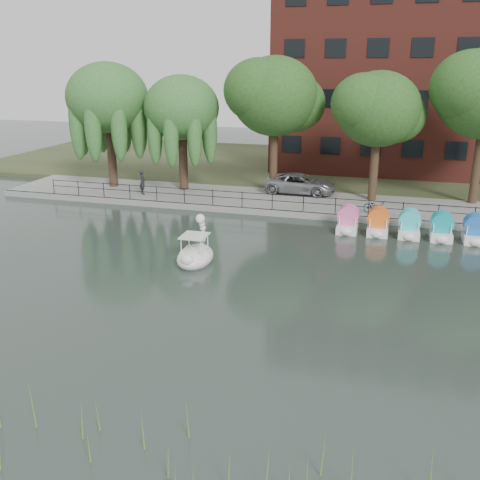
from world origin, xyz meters
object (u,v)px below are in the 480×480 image
at_px(bicycle, 376,206).
at_px(swan_boat, 196,253).
at_px(pedestrian, 142,180).
at_px(minivan, 300,182).

relative_size(bicycle, swan_boat, 0.62).
bearing_deg(pedestrian, minivan, -112.72).
bearing_deg(bicycle, pedestrian, 116.20).
bearing_deg(pedestrian, swan_boat, 176.51).
relative_size(pedestrian, swan_boat, 0.72).
distance_m(bicycle, pedestrian, 16.19).
xyz_separation_m(minivan, pedestrian, (-10.71, -3.31, 0.18)).
xyz_separation_m(pedestrian, swan_boat, (8.03, -10.89, -0.90)).
bearing_deg(bicycle, minivan, 81.42).
bearing_deg(bicycle, swan_boat, 170.33).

